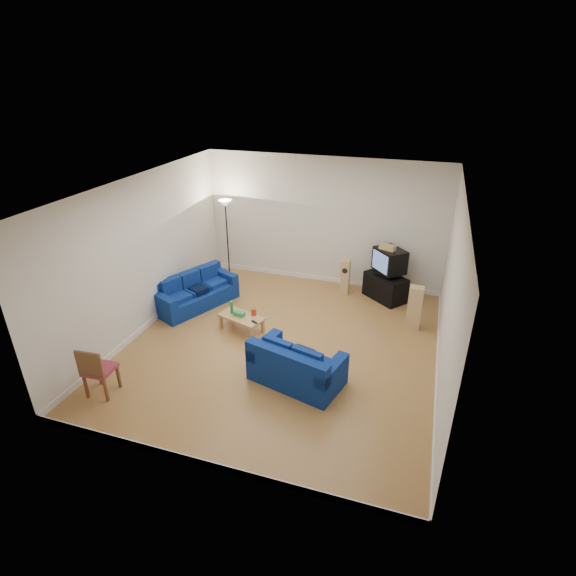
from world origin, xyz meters
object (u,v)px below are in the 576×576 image
(tv_stand, at_px, (385,287))
(television, at_px, (389,260))
(sofa_loveseat, at_px, (295,368))
(sofa_three_seat, at_px, (194,294))
(coffee_table, at_px, (241,318))

(tv_stand, xyz_separation_m, television, (0.03, 0.05, 0.68))
(sofa_loveseat, distance_m, television, 4.03)
(sofa_three_seat, xyz_separation_m, television, (4.24, 1.75, 0.70))
(coffee_table, bearing_deg, tv_stand, 41.79)
(television, bearing_deg, tv_stand, -69.14)
(sofa_three_seat, bearing_deg, coffee_table, 88.28)
(tv_stand, bearing_deg, coffee_table, -99.15)
(sofa_loveseat, height_order, television, television)
(television, bearing_deg, coffee_table, -90.00)
(sofa_three_seat, distance_m, tv_stand, 4.54)
(coffee_table, height_order, tv_stand, tv_stand)
(sofa_loveseat, bearing_deg, sofa_three_seat, 161.10)
(sofa_three_seat, bearing_deg, tv_stand, 136.06)
(tv_stand, distance_m, television, 0.68)
(sofa_loveseat, relative_size, coffee_table, 1.68)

